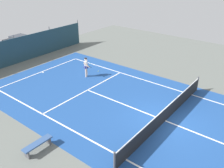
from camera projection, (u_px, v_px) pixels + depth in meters
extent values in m
plane|color=slate|center=(165.00, 121.00, 14.69)|extent=(36.00, 36.00, 0.00)
cube|color=#1E478C|center=(165.00, 121.00, 14.69)|extent=(11.02, 26.60, 0.01)
cube|color=white|center=(41.00, 72.00, 21.27)|extent=(8.22, 0.10, 0.01)
cube|color=white|center=(126.00, 159.00, 11.79)|extent=(0.10, 23.80, 0.01)
cube|color=white|center=(192.00, 95.00, 17.58)|extent=(0.10, 23.80, 0.01)
cube|color=white|center=(88.00, 90.00, 18.23)|extent=(8.22, 0.10, 0.01)
cube|color=white|center=(165.00, 121.00, 14.69)|extent=(0.10, 12.80, 0.01)
cube|color=white|center=(43.00, 72.00, 21.18)|extent=(0.10, 0.30, 0.01)
cube|color=black|center=(166.00, 114.00, 14.48)|extent=(9.92, 0.03, 0.95)
cube|color=white|center=(167.00, 107.00, 14.26)|extent=(9.92, 0.04, 0.05)
cylinder|color=#47474C|center=(114.00, 162.00, 10.92)|extent=(0.10, 0.10, 1.10)
cylinder|color=#47474C|center=(197.00, 84.00, 17.98)|extent=(0.10, 0.10, 1.10)
cube|color=#1E3D4C|center=(16.00, 51.00, 22.67)|extent=(16.22, 0.06, 2.40)
cylinder|color=#595B60|center=(16.00, 49.00, 22.64)|extent=(0.08, 0.08, 2.70)
cylinder|color=#595B60|center=(50.00, 39.00, 25.50)|extent=(0.08, 0.08, 2.70)
cylinder|color=#595B60|center=(78.00, 32.00, 28.35)|extent=(0.08, 0.08, 2.70)
cube|color=#234C1E|center=(14.00, 56.00, 23.30)|extent=(14.60, 0.70, 1.10)
cylinder|color=beige|center=(87.00, 72.00, 20.33)|extent=(0.12, 0.12, 0.82)
cylinder|color=beige|center=(86.00, 72.00, 20.16)|extent=(0.12, 0.12, 0.82)
cylinder|color=navy|center=(86.00, 67.00, 20.02)|extent=(0.40, 0.40, 0.22)
cube|color=white|center=(86.00, 64.00, 19.94)|extent=(0.41, 0.34, 0.56)
sphere|color=beige|center=(86.00, 59.00, 19.74)|extent=(0.22, 0.22, 0.22)
cylinder|color=black|center=(86.00, 58.00, 19.70)|extent=(0.23, 0.23, 0.04)
cylinder|color=beige|center=(87.00, 63.00, 20.13)|extent=(0.09, 0.09, 0.58)
cylinder|color=beige|center=(86.00, 65.00, 19.70)|extent=(0.32, 0.51, 0.41)
cylinder|color=black|center=(90.00, 67.00, 19.65)|extent=(0.15, 0.26, 0.13)
torus|color=teal|center=(90.00, 64.00, 19.55)|extent=(0.33, 0.25, 0.29)
sphere|color=#CCDB33|center=(98.00, 71.00, 21.36)|extent=(0.07, 0.07, 0.07)
cube|color=black|center=(22.00, 45.00, 25.89)|extent=(2.03, 4.29, 0.80)
cube|color=#2D333D|center=(21.00, 39.00, 25.59)|extent=(1.63, 1.97, 0.56)
cylinder|color=black|center=(37.00, 49.00, 26.06)|extent=(0.25, 0.65, 0.64)
cylinder|color=black|center=(23.00, 53.00, 24.74)|extent=(0.25, 0.65, 0.64)
cylinder|color=black|center=(22.00, 44.00, 27.40)|extent=(0.25, 0.65, 0.64)
cylinder|color=black|center=(7.00, 48.00, 26.08)|extent=(0.25, 0.65, 0.64)
cube|color=#335184|center=(37.00, 143.00, 12.19)|extent=(1.60, 0.40, 0.08)
cube|color=#4C4C51|center=(27.00, 154.00, 11.83)|extent=(0.08, 0.36, 0.45)
cube|color=#4C4C51|center=(48.00, 140.00, 12.74)|extent=(0.08, 0.36, 0.45)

